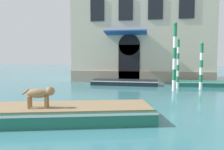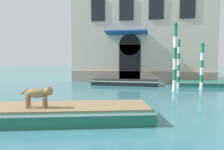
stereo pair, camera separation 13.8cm
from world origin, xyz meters
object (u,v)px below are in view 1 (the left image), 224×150
object	(u,v)px
dog_on_deck	(40,94)
boat_moored_near_palazzo	(125,82)
mooring_pole_1	(175,57)
boat_foreground	(56,113)
mooring_pole_2	(178,63)
mooring_pole_0	(201,66)
boat_moored_far	(207,84)

from	to	relation	value
dog_on_deck	boat_moored_near_palazzo	size ratio (longest dim) A/B	0.21
dog_on_deck	mooring_pole_1	xyz separation A→B (m)	(5.39, 8.58, 1.31)
boat_foreground	mooring_pole_2	distance (m)	11.21
mooring_pole_2	mooring_pole_1	bearing A→B (deg)	-105.55
boat_foreground	mooring_pole_1	bearing A→B (deg)	43.79
dog_on_deck	mooring_pole_1	distance (m)	10.22
dog_on_deck	mooring_pole_0	bearing A→B (deg)	40.23
boat_moored_near_palazzo	boat_moored_far	size ratio (longest dim) A/B	1.03
dog_on_deck	boat_moored_near_palazzo	xyz separation A→B (m)	(1.63, 11.19, -0.85)
boat_moored_far	mooring_pole_1	bearing A→B (deg)	-139.77
dog_on_deck	boat_moored_far	xyz separation A→B (m)	(8.23, 11.40, -0.84)
boat_foreground	boat_moored_near_palazzo	xyz separation A→B (m)	(1.24, 10.80, -0.08)
boat_moored_far	mooring_pole_0	world-z (taller)	mooring_pole_0
dog_on_deck	boat_moored_far	distance (m)	14.08
dog_on_deck	mooring_pole_1	world-z (taller)	mooring_pole_1
boat_moored_far	mooring_pole_2	xyz separation A→B (m)	(-2.43, -1.32, 1.64)
boat_foreground	mooring_pole_2	size ratio (longest dim) A/B	2.00
dog_on_deck	boat_moored_near_palazzo	distance (m)	11.34
boat_moored_far	mooring_pole_2	distance (m)	3.21
boat_moored_far	boat_foreground	bearing A→B (deg)	-129.91
boat_foreground	dog_on_deck	distance (m)	0.94
boat_moored_near_palazzo	boat_moored_far	bearing A→B (deg)	2.23
boat_foreground	dog_on_deck	xyz separation A→B (m)	(-0.39, -0.39, 0.76)
boat_moored_near_palazzo	boat_foreground	bearing A→B (deg)	-96.10
dog_on_deck	boat_moored_far	bearing A→B (deg)	41.71
boat_foreground	boat_moored_near_palazzo	distance (m)	10.88
boat_foreground	mooring_pole_2	xyz separation A→B (m)	(5.41, 9.69, 1.56)
boat_moored_far	dog_on_deck	bearing A→B (deg)	-130.29
mooring_pole_2	mooring_pole_0	bearing A→B (deg)	-13.97
dog_on_deck	boat_moored_near_palazzo	world-z (taller)	dog_on_deck
boat_moored_near_palazzo	boat_moored_far	world-z (taller)	boat_moored_far
boat_foreground	dog_on_deck	world-z (taller)	dog_on_deck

